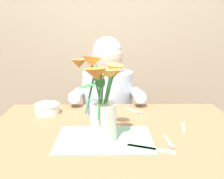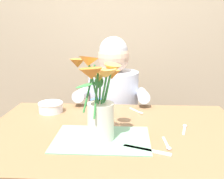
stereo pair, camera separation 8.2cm
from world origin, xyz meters
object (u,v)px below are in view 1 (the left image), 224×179
Objects in this scene: dinner_knife at (151,149)px; ceramic_bowl at (47,108)px; seated_person at (108,119)px; ceramic_mug at (95,107)px; flower_vase at (102,100)px.

ceramic_bowl is at bearing 160.10° from dinner_knife.
ceramic_mug is at bearing -97.44° from seated_person.
seated_person is 3.18× the size of flower_vase.
flower_vase is 1.88× the size of dinner_knife.
ceramic_bowl is 1.46× the size of ceramic_mug.
ceramic_mug is (0.26, -0.01, 0.01)m from ceramic_bowl.
ceramic_mug is at bearing 140.71° from dinner_knife.
ceramic_mug is (-0.07, -0.39, 0.22)m from seated_person.
flower_vase is 3.84× the size of ceramic_mug.
seated_person is 0.45m from ceramic_mug.
ceramic_mug reaches higher than dinner_knife.
flower_vase is 0.48m from ceramic_bowl.
ceramic_bowl is 0.72× the size of dinner_knife.
dinner_knife is (0.17, -0.81, 0.18)m from seated_person.
flower_vase is at bearing -88.87° from seated_person.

